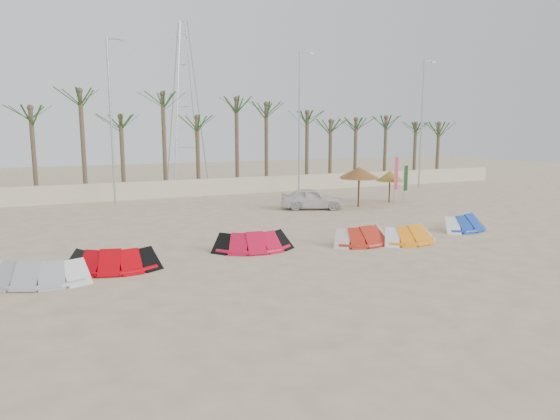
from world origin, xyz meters
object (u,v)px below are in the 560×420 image
kite_orange (407,233)px  kite_red_right (360,234)px  parasol_mid (359,173)px  parasol_left (359,172)px  kite_grey (35,269)px  parasol_right (390,176)px  car (312,199)px  kite_red_mid (251,240)px  kite_blue (461,221)px  kite_red_left (111,258)px

kite_orange → kite_red_right: bearing=163.4°
kite_red_right → parasol_mid: parasol_mid is taller
kite_red_right → parasol_left: bearing=57.1°
kite_grey → parasol_mid: bearing=26.1°
parasol_left → parasol_right: size_ratio=1.19×
car → kite_red_mid: bearing=161.9°
kite_red_mid → kite_blue: same height
kite_grey → car: 18.60m
kite_orange → car: car is taller
parasol_left → kite_blue: bearing=-86.6°
parasol_mid → parasol_right: (3.11, 0.86, -0.37)m
car → parasol_mid: bearing=-74.8°
kite_red_left → car: car is taller
kite_grey → kite_blue: 19.79m
kite_blue → parasol_right: bearing=75.5°
kite_red_right → kite_blue: bearing=5.0°
kite_red_right → kite_red_left: bearing=178.6°
kite_red_mid → kite_blue: 11.47m
kite_orange → car: 10.17m
kite_red_right → kite_blue: size_ratio=0.93×
kite_red_mid → kite_orange: bearing=-13.0°
kite_red_right → parasol_right: 13.46m
kite_grey → parasol_right: parasol_right is taller
kite_red_mid → kite_orange: 7.21m
parasol_left → parasol_right: 3.02m
kite_blue → car: bearing=113.8°
parasol_left → parasol_right: bearing=10.8°
kite_grey → kite_orange: (15.33, -0.36, -0.00)m
kite_grey → kite_red_right: 13.21m
parasol_left → kite_grey: bearing=-153.4°
kite_red_left → parasol_right: (19.66, 9.65, 1.43)m
kite_red_left → parasol_right: 21.95m
kite_red_right → parasol_mid: size_ratio=1.20×
kite_blue → parasol_right: size_ratio=1.51×
kite_red_left → parasol_left: size_ratio=1.37×
kite_red_left → kite_red_right: (10.68, -0.27, -0.00)m
parasol_right → parasol_left: bearing=-169.2°
kite_grey → parasol_right: bearing=24.7°
kite_grey → kite_red_mid: (8.31, 1.26, -0.00)m
kite_grey → parasol_mid: 21.31m
parasol_mid → parasol_right: 3.25m
parasol_left → parasol_mid: parasol_left is taller
kite_orange → car: (0.48, 10.16, 0.27)m
parasol_mid → car: parasol_mid is taller
kite_red_left → kite_orange: size_ratio=1.18×
kite_red_left → kite_red_mid: size_ratio=1.03×
kite_red_right → kite_grey: bearing=-178.8°
parasol_left → car: bearing=177.2°
kite_red_left → parasol_mid: parasol_mid is taller
kite_red_mid → kite_orange: same height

